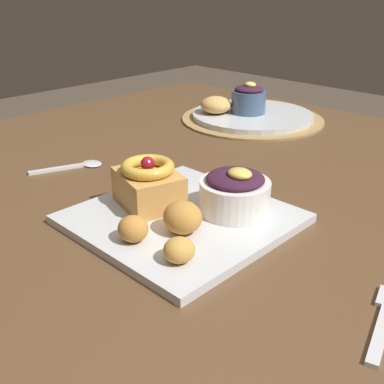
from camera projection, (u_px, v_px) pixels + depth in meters
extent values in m
cube|color=brown|center=(268.00, 212.00, 0.72)|extent=(1.45, 1.13, 0.04)
cylinder|color=brown|center=(191.00, 203.00, 1.59)|extent=(0.07, 0.07, 0.69)
cylinder|color=#997A47|center=(252.00, 119.00, 1.12)|extent=(0.34, 0.34, 0.00)
cube|color=silver|center=(182.00, 219.00, 0.65)|extent=(0.26, 0.26, 0.01)
cube|color=#C68E47|center=(149.00, 189.00, 0.66)|extent=(0.11, 0.10, 0.05)
torus|color=gold|center=(148.00, 167.00, 0.65)|extent=(0.09, 0.09, 0.02)
sphere|color=maroon|center=(148.00, 164.00, 0.65)|extent=(0.02, 0.02, 0.02)
cylinder|color=white|center=(237.00, 197.00, 0.64)|extent=(0.10, 0.10, 0.05)
ellipsoid|color=#38192D|center=(238.00, 179.00, 0.63)|extent=(0.08, 0.08, 0.02)
ellipsoid|color=#E5CC56|center=(240.00, 174.00, 0.62)|extent=(0.03, 0.03, 0.01)
ellipsoid|color=#BC7F38|center=(183.00, 217.00, 0.59)|extent=(0.05, 0.05, 0.04)
ellipsoid|color=gold|center=(179.00, 250.00, 0.53)|extent=(0.04, 0.04, 0.03)
ellipsoid|color=#BC7F38|center=(133.00, 229.00, 0.58)|extent=(0.04, 0.04, 0.03)
cylinder|color=silver|center=(252.00, 115.00, 1.12)|extent=(0.29, 0.29, 0.01)
cylinder|color=#3D5675|center=(248.00, 102.00, 1.11)|extent=(0.08, 0.08, 0.05)
ellipsoid|color=#38192D|center=(249.00, 89.00, 1.09)|extent=(0.07, 0.07, 0.02)
ellipsoid|color=#EAD666|center=(250.00, 85.00, 1.08)|extent=(0.03, 0.02, 0.01)
ellipsoid|color=tan|center=(216.00, 105.00, 1.11)|extent=(0.07, 0.07, 0.04)
cube|color=silver|center=(380.00, 335.00, 0.44)|extent=(0.04, 0.09, 0.00)
cube|color=silver|center=(56.00, 169.00, 0.83)|extent=(0.04, 0.09, 0.00)
ellipsoid|color=silver|center=(92.00, 164.00, 0.85)|extent=(0.04, 0.03, 0.00)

